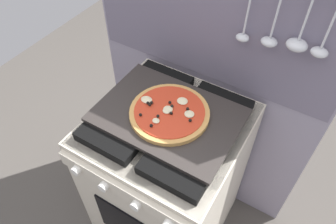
% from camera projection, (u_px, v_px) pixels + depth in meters
% --- Properties ---
extents(ground_plane, '(4.00, 4.00, 0.00)m').
position_uv_depth(ground_plane, '(168.00, 217.00, 1.89)').
color(ground_plane, '#4C4742').
extents(kitchen_backsplash, '(1.10, 0.09, 1.55)m').
position_uv_depth(kitchen_backsplash, '(205.00, 87.00, 1.50)').
color(kitchen_backsplash, gray).
rests_on(kitchen_backsplash, ground_plane).
extents(stove, '(0.60, 0.64, 0.90)m').
position_uv_depth(stove, '(168.00, 178.00, 1.56)').
color(stove, beige).
rests_on(stove, ground_plane).
extents(baking_tray, '(0.54, 0.38, 0.02)m').
position_uv_depth(baking_tray, '(168.00, 115.00, 1.22)').
color(baking_tray, '#2D2826').
rests_on(baking_tray, stove).
extents(pizza_left, '(0.31, 0.31, 0.03)m').
position_uv_depth(pizza_left, '(169.00, 113.00, 1.20)').
color(pizza_left, tan).
rests_on(pizza_left, baking_tray).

